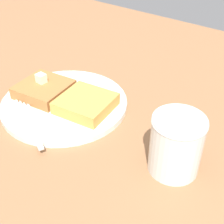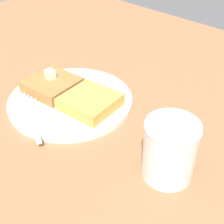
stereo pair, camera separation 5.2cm
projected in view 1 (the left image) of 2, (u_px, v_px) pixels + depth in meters
The scene contains 7 objects.
table_surface at pixel (14, 123), 58.18cm from camera, with size 129.82×129.82×2.22cm, color #956541.
plate at pixel (64, 103), 60.47cm from camera, with size 24.27×24.27×1.18cm.
toast_slice_left at pixel (43, 89), 61.53cm from camera, with size 9.32×9.21×2.33cm, color #B26D38.
toast_slice_middle at pixel (86, 103), 57.43cm from camera, with size 9.32×9.21×2.33cm, color gold.
butter_pat_primary at pixel (41, 78), 60.79cm from camera, with size 1.78×1.60×1.78cm, color #F2F0C5.
fork at pixel (29, 118), 55.49cm from camera, with size 14.83×8.72×0.36cm.
syrup_jar at pixel (176, 146), 45.07cm from camera, with size 7.82×7.82×9.25cm.
Camera 1 is at (42.29, -25.20, 37.21)cm, focal length 50.00 mm.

